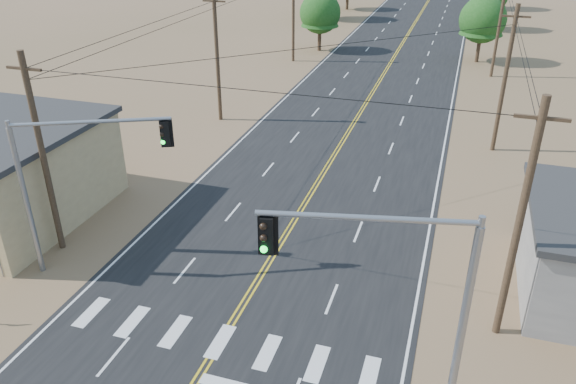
% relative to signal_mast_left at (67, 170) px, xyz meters
% --- Properties ---
extents(road, '(15.00, 200.00, 0.02)m').
position_rel_signal_mast_left_xyz_m(road, '(8.28, 19.16, -5.14)').
color(road, black).
rests_on(road, ground).
extents(utility_pole_left_near, '(1.80, 0.30, 10.00)m').
position_rel_signal_mast_left_xyz_m(utility_pole_left_near, '(-2.22, 1.16, -0.03)').
color(utility_pole_left_near, '#4C3826').
rests_on(utility_pole_left_near, ground).
extents(utility_pole_left_mid, '(1.80, 0.30, 10.00)m').
position_rel_signal_mast_left_xyz_m(utility_pole_left_mid, '(-2.22, 21.16, -0.03)').
color(utility_pole_left_mid, '#4C3826').
rests_on(utility_pole_left_mid, ground).
extents(utility_pole_left_far, '(1.80, 0.30, 10.00)m').
position_rel_signal_mast_left_xyz_m(utility_pole_left_far, '(-2.22, 41.16, -0.03)').
color(utility_pole_left_far, '#4C3826').
rests_on(utility_pole_left_far, ground).
extents(utility_pole_right_near, '(1.80, 0.30, 10.00)m').
position_rel_signal_mast_left_xyz_m(utility_pole_right_near, '(18.78, 1.16, -0.03)').
color(utility_pole_right_near, '#4C3826').
rests_on(utility_pole_right_near, ground).
extents(utility_pole_right_mid, '(1.80, 0.30, 10.00)m').
position_rel_signal_mast_left_xyz_m(utility_pole_right_mid, '(18.78, 21.16, -0.03)').
color(utility_pole_right_mid, '#4C3826').
rests_on(utility_pole_right_mid, ground).
extents(utility_pole_right_far, '(1.80, 0.30, 10.00)m').
position_rel_signal_mast_left_xyz_m(utility_pole_right_far, '(18.78, 41.16, -0.03)').
color(utility_pole_right_far, '#4C3826').
rests_on(utility_pole_right_far, ground).
extents(signal_mast_left, '(6.26, 3.05, 7.54)m').
position_rel_signal_mast_left_xyz_m(signal_mast_left, '(0.00, 0.00, 0.00)').
color(signal_mast_left, gray).
rests_on(signal_mast_left, ground).
extents(signal_mast_right, '(6.27, 1.69, 8.00)m').
position_rel_signal_mast_left_xyz_m(signal_mast_right, '(15.32, -4.53, 0.25)').
color(signal_mast_right, gray).
rests_on(signal_mast_right, ground).
extents(tree_left_near, '(4.74, 4.74, 7.89)m').
position_rel_signal_mast_left_xyz_m(tree_left_near, '(-0.72, 46.90, -0.32)').
color(tree_left_near, '#3F2D1E').
rests_on(tree_left_near, ground).
extents(tree_right_near, '(4.95, 4.95, 8.25)m').
position_rel_signal_mast_left_xyz_m(tree_right_near, '(17.28, 46.90, -0.10)').
color(tree_right_near, '#3F2D1E').
rests_on(tree_right_near, ground).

